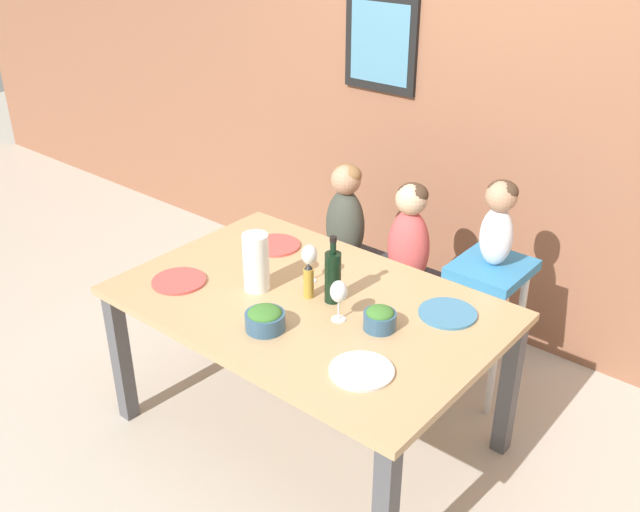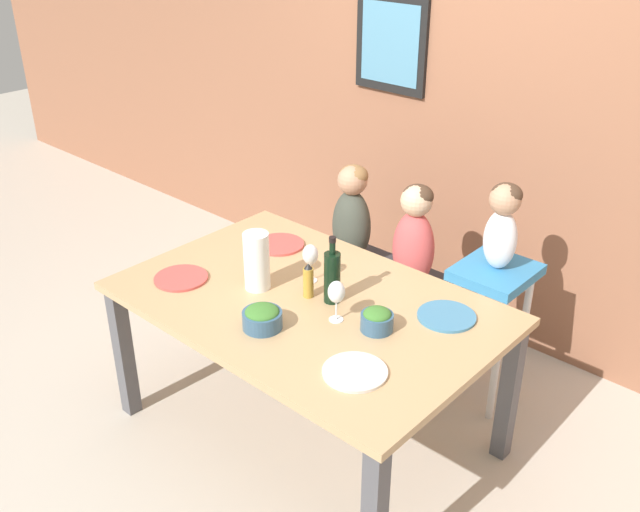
{
  "view_description": "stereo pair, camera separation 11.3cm",
  "coord_description": "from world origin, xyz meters",
  "px_view_note": "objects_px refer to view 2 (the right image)",
  "views": [
    {
      "loc": [
        1.71,
        -1.98,
        2.31
      ],
      "look_at": [
        0.0,
        0.08,
        0.91
      ],
      "focal_mm": 40.0,
      "sensor_mm": 36.0,
      "label": 1
    },
    {
      "loc": [
        1.79,
        -1.91,
        2.31
      ],
      "look_at": [
        0.0,
        0.08,
        0.91
      ],
      "focal_mm": 40.0,
      "sensor_mm": 36.0,
      "label": 2
    }
  ],
  "objects_px": {
    "person_child_center": "(414,235)",
    "dinner_plate_back_left": "(280,244)",
    "chair_far_left": "(350,271)",
    "salad_bowl_large": "(262,317)",
    "person_child_left": "(352,213)",
    "person_baby_right": "(503,221)",
    "dinner_plate_front_left": "(181,278)",
    "wine_bottle": "(332,276)",
    "salad_bowl_small": "(377,319)",
    "dinner_plate_front_right": "(355,372)",
    "chair_far_center": "(409,296)",
    "paper_towel_roll": "(257,261)",
    "dinner_plate_back_right": "(447,316)",
    "wine_glass_near": "(336,293)",
    "wine_glass_far": "(310,255)",
    "chair_right_highchair": "(492,297)"
  },
  "relations": [
    {
      "from": "paper_towel_roll",
      "to": "person_baby_right",
      "type": "bearing_deg",
      "value": 50.75
    },
    {
      "from": "person_child_center",
      "to": "dinner_plate_back_left",
      "type": "height_order",
      "value": "person_child_center"
    },
    {
      "from": "wine_glass_far",
      "to": "salad_bowl_large",
      "type": "relative_size",
      "value": 1.11
    },
    {
      "from": "chair_far_center",
      "to": "wine_bottle",
      "type": "distance_m",
      "value": 0.86
    },
    {
      "from": "wine_bottle",
      "to": "salad_bowl_small",
      "type": "distance_m",
      "value": 0.29
    },
    {
      "from": "wine_glass_far",
      "to": "wine_bottle",
      "type": "bearing_deg",
      "value": -19.8
    },
    {
      "from": "wine_bottle",
      "to": "wine_glass_far",
      "type": "relative_size",
      "value": 1.69
    },
    {
      "from": "chair_right_highchair",
      "to": "paper_towel_roll",
      "type": "relative_size",
      "value": 2.8
    },
    {
      "from": "chair_far_center",
      "to": "dinner_plate_back_left",
      "type": "relative_size",
      "value": 1.93
    },
    {
      "from": "person_child_left",
      "to": "person_child_center",
      "type": "relative_size",
      "value": 1.0
    },
    {
      "from": "person_child_center",
      "to": "paper_towel_roll",
      "type": "height_order",
      "value": "person_child_center"
    },
    {
      "from": "dinner_plate_back_right",
      "to": "dinner_plate_front_right",
      "type": "bearing_deg",
      "value": -94.21
    },
    {
      "from": "person_child_left",
      "to": "dinner_plate_back_left",
      "type": "relative_size",
      "value": 2.27
    },
    {
      "from": "person_baby_right",
      "to": "wine_bottle",
      "type": "relative_size",
      "value": 1.36
    },
    {
      "from": "paper_towel_roll",
      "to": "person_child_center",
      "type": "bearing_deg",
      "value": 74.93
    },
    {
      "from": "wine_bottle",
      "to": "salad_bowl_small",
      "type": "height_order",
      "value": "wine_bottle"
    },
    {
      "from": "chair_right_highchair",
      "to": "wine_glass_far",
      "type": "distance_m",
      "value": 0.91
    },
    {
      "from": "dinner_plate_front_right",
      "to": "chair_far_center",
      "type": "bearing_deg",
      "value": 114.88
    },
    {
      "from": "chair_right_highchair",
      "to": "dinner_plate_front_left",
      "type": "relative_size",
      "value": 3.04
    },
    {
      "from": "person_child_center",
      "to": "paper_towel_roll",
      "type": "xyz_separation_m",
      "value": [
        -0.23,
        -0.85,
        0.11
      ]
    },
    {
      "from": "wine_glass_far",
      "to": "dinner_plate_back_right",
      "type": "height_order",
      "value": "wine_glass_far"
    },
    {
      "from": "chair_far_center",
      "to": "wine_glass_near",
      "type": "relative_size",
      "value": 2.59
    },
    {
      "from": "person_child_left",
      "to": "wine_glass_far",
      "type": "bearing_deg",
      "value": -65.05
    },
    {
      "from": "person_child_left",
      "to": "dinner_plate_back_left",
      "type": "xyz_separation_m",
      "value": [
        -0.05,
        -0.5,
        -0.02
      ]
    },
    {
      "from": "dinner_plate_back_left",
      "to": "dinner_plate_front_right",
      "type": "relative_size",
      "value": 1.0
    },
    {
      "from": "person_child_center",
      "to": "salad_bowl_small",
      "type": "distance_m",
      "value": 0.85
    },
    {
      "from": "person_child_left",
      "to": "dinner_plate_back_right",
      "type": "bearing_deg",
      "value": -28.6
    },
    {
      "from": "wine_bottle",
      "to": "salad_bowl_large",
      "type": "bearing_deg",
      "value": -102.01
    },
    {
      "from": "person_child_center",
      "to": "dinner_plate_front_right",
      "type": "bearing_deg",
      "value": -65.14
    },
    {
      "from": "wine_glass_far",
      "to": "dinner_plate_front_left",
      "type": "height_order",
      "value": "wine_glass_far"
    },
    {
      "from": "person_child_left",
      "to": "dinner_plate_back_left",
      "type": "bearing_deg",
      "value": -95.33
    },
    {
      "from": "wine_glass_near",
      "to": "dinner_plate_front_right",
      "type": "distance_m",
      "value": 0.38
    },
    {
      "from": "wine_glass_near",
      "to": "wine_bottle",
      "type": "bearing_deg",
      "value": 137.78
    },
    {
      "from": "chair_far_left",
      "to": "dinner_plate_front_right",
      "type": "height_order",
      "value": "dinner_plate_front_right"
    },
    {
      "from": "chair_far_left",
      "to": "person_child_center",
      "type": "relative_size",
      "value": 0.85
    },
    {
      "from": "person_baby_right",
      "to": "wine_glass_far",
      "type": "distance_m",
      "value": 0.87
    },
    {
      "from": "wine_glass_near",
      "to": "dinner_plate_front_left",
      "type": "xyz_separation_m",
      "value": [
        -0.74,
        -0.21,
        -0.12
      ]
    },
    {
      "from": "wine_glass_near",
      "to": "dinner_plate_back_right",
      "type": "height_order",
      "value": "wine_glass_near"
    },
    {
      "from": "salad_bowl_small",
      "to": "wine_glass_far",
      "type": "bearing_deg",
      "value": 166.27
    },
    {
      "from": "person_baby_right",
      "to": "wine_glass_far",
      "type": "height_order",
      "value": "person_baby_right"
    },
    {
      "from": "chair_far_left",
      "to": "chair_right_highchair",
      "type": "xyz_separation_m",
      "value": [
        0.87,
        -0.0,
        0.18
      ]
    },
    {
      "from": "dinner_plate_back_left",
      "to": "chair_far_center",
      "type": "bearing_deg",
      "value": 48.07
    },
    {
      "from": "chair_far_left",
      "to": "dinner_plate_front_right",
      "type": "xyz_separation_m",
      "value": [
        0.89,
        -1.05,
        0.34
      ]
    },
    {
      "from": "person_child_center",
      "to": "wine_glass_near",
      "type": "height_order",
      "value": "person_child_center"
    },
    {
      "from": "wine_bottle",
      "to": "dinner_plate_front_left",
      "type": "distance_m",
      "value": 0.71
    },
    {
      "from": "person_baby_right",
      "to": "dinner_plate_front_left",
      "type": "distance_m",
      "value": 1.47
    },
    {
      "from": "dinner_plate_front_left",
      "to": "dinner_plate_front_right",
      "type": "distance_m",
      "value": 1.03
    },
    {
      "from": "person_child_center",
      "to": "wine_bottle",
      "type": "height_order",
      "value": "wine_bottle"
    },
    {
      "from": "chair_far_left",
      "to": "salad_bowl_large",
      "type": "bearing_deg",
      "value": -68.48
    },
    {
      "from": "wine_glass_far",
      "to": "dinner_plate_back_left",
      "type": "height_order",
      "value": "wine_glass_far"
    }
  ]
}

